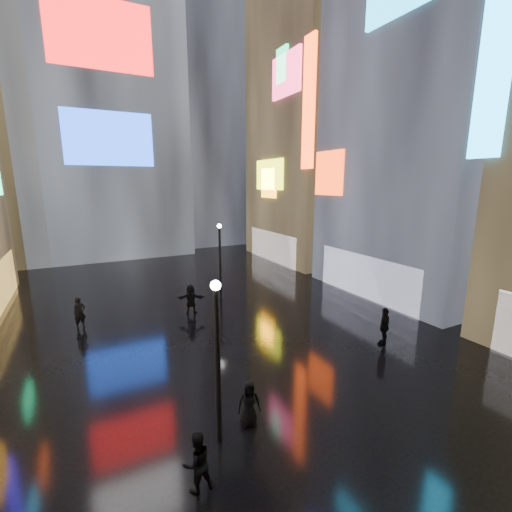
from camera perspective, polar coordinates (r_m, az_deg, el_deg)
ground at (r=22.26m, az=-9.53°, el=-8.78°), size 140.00×140.00×0.00m
building_right_mid at (r=28.71m, az=27.37°, el=25.20°), size 10.28×13.70×30.00m
building_right_far at (r=37.67m, az=9.89°, el=21.26°), size 10.28×12.00×28.00m
tower_main at (r=45.92m, az=-25.06°, el=27.68°), size 16.00×14.20×42.00m
tower_flank_right at (r=49.19m, az=-9.46°, el=22.64°), size 12.00×12.00×34.00m
lamp_near at (r=10.50m, az=-6.46°, el=-15.95°), size 0.30×0.30×5.20m
lamp_far at (r=23.33m, az=-6.01°, el=-0.16°), size 0.30×0.30×5.20m
pedestrian_1 at (r=10.39m, az=-9.81°, el=-30.76°), size 0.85×0.69×1.65m
pedestrian_3 at (r=18.34m, az=20.62°, el=-10.88°), size 1.21×0.88×1.90m
pedestrian_4 at (r=12.23m, az=-1.19°, el=-23.30°), size 0.87×0.69×1.57m
pedestrian_5 at (r=21.36m, az=-10.79°, el=-7.13°), size 1.77×1.15×1.83m
pedestrian_6 at (r=21.33m, az=-27.31°, el=-8.47°), size 0.74×0.60×1.74m
umbrella_2 at (r=11.56m, az=-1.22°, el=-18.29°), size 1.39×1.39×0.90m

